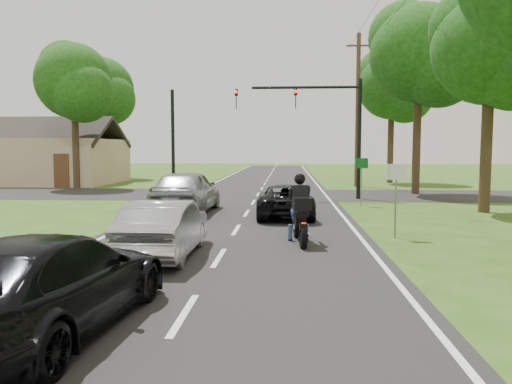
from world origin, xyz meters
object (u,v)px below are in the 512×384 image
silver_sedan (165,228)px  utility_pole_far (358,110)px  sign_white (396,182)px  motorcycle_rider (300,216)px  sign_green (362,170)px  dark_suv (285,200)px  dark_car_behind (49,283)px  silver_suv (187,191)px  traffic_signal (322,117)px

silver_sedan → utility_pole_far: bearing=-109.1°
utility_pole_far → sign_white: (-1.50, -19.02, -3.49)m
motorcycle_rider → sign_green: size_ratio=1.05×
dark_suv → silver_sedan: 7.60m
motorcycle_rider → sign_white: 3.07m
dark_car_behind → sign_white: bearing=-124.0°
motorcycle_rider → sign_green: 9.56m
dark_car_behind → utility_pole_far: size_ratio=0.48×
silver_suv → traffic_signal: bearing=-131.4°
silver_sedan → dark_car_behind: bearing=85.2°
sign_green → dark_car_behind: bearing=-112.7°
dark_car_behind → utility_pole_far: 28.31m
motorcycle_rider → traffic_signal: bearing=78.0°
motorcycle_rider → dark_suv: size_ratio=0.51×
traffic_signal → sign_green: 4.24m
utility_pole_far → dark_car_behind: bearing=-106.4°
traffic_signal → utility_pole_far: (2.86, 8.00, 0.95)m
motorcycle_rider → utility_pole_far: (4.26, 20.07, 4.33)m
motorcycle_rider → dark_suv: (-0.43, 5.24, -0.14)m
silver_sedan → sign_green: 12.55m
silver_suv → traffic_signal: (5.71, 6.05, 3.26)m
dark_suv → traffic_signal: size_ratio=0.69×
dark_suv → utility_pole_far: (4.69, 14.83, 4.46)m
traffic_signal → sign_green: bearing=-62.6°
silver_sedan → traffic_signal: (4.65, 13.88, 3.45)m
silver_sedan → traffic_signal: traffic_signal is taller
dark_suv → dark_car_behind: dark_car_behind is taller
motorcycle_rider → utility_pole_far: size_ratio=0.22×
silver_sedan → dark_suv: bearing=-112.0°
traffic_signal → sign_white: (1.36, -11.02, -2.54)m
traffic_signal → utility_pole_far: utility_pole_far is taller
sign_white → sign_green: same height
dark_car_behind → sign_green: (6.61, 15.81, 0.89)m
motorcycle_rider → dark_suv: motorcycle_rider is taller
sign_green → dark_suv: bearing=-131.6°
utility_pole_far → dark_suv: bearing=-107.5°
dark_car_behind → traffic_signal: traffic_signal is taller
dark_suv → silver_sedan: silver_sedan is taller
motorcycle_rider → sign_white: bearing=15.5°
motorcycle_rider → silver_suv: 7.40m
utility_pole_far → sign_white: size_ratio=4.71×
sign_white → silver_suv: bearing=144.9°
sign_white → traffic_signal: bearing=97.0°
traffic_signal → sign_white: size_ratio=3.00×
dark_suv → sign_green: bearing=-133.2°
utility_pole_far → sign_green: utility_pole_far is taller
silver_sedan → silver_suv: (-1.06, 7.83, 0.19)m
dark_suv → dark_car_behind: (-3.22, -12.00, 0.09)m
motorcycle_rider → silver_sedan: 3.73m
motorcycle_rider → sign_green: bearing=66.5°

